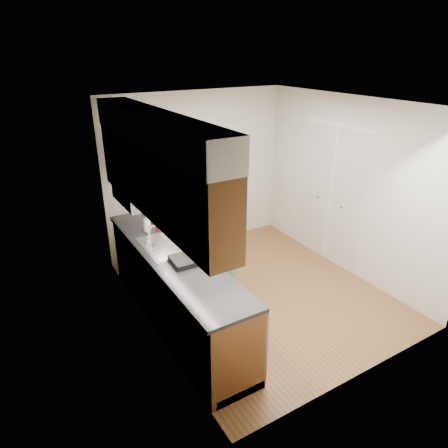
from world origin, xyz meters
name	(u,v)px	position (x,y,z in m)	size (l,w,h in m)	color
floor	(258,293)	(0.00, 0.00, 0.00)	(3.50, 3.50, 0.00)	brown
ceiling	(266,103)	(0.00, 0.00, 2.50)	(3.50, 3.50, 0.00)	white
wall_left	(147,234)	(-1.50, 0.00, 1.25)	(0.02, 3.50, 2.50)	beige
wall_right	(348,188)	(1.50, 0.00, 1.25)	(0.02, 3.50, 2.50)	beige
wall_back	(197,173)	(0.00, 1.75, 1.25)	(3.00, 0.02, 2.50)	beige
counter	(176,287)	(-1.20, 0.00, 0.49)	(0.64, 2.80, 1.30)	brown
upper_cabinets	(155,167)	(-1.33, 0.05, 1.95)	(0.47, 2.80, 1.21)	brown
closet_door	(330,196)	(1.49, 0.30, 1.02)	(0.02, 1.22, 2.05)	white
floor_mat	(223,299)	(-0.50, 0.10, 0.01)	(0.44, 0.75, 0.01)	#58585B
person	(222,232)	(-0.50, 0.10, 0.99)	(0.69, 0.46, 1.94)	#9CB8BD
soap_bottle_a	(147,223)	(-1.25, 0.69, 1.06)	(0.10, 0.10, 0.25)	silver
soap_bottle_b	(159,217)	(-1.03, 0.84, 1.04)	(0.09, 0.09, 0.20)	silver
soda_can	(159,227)	(-1.12, 0.63, 1.00)	(0.06, 0.06, 0.12)	red
steel_can	(161,227)	(-1.10, 0.61, 1.00)	(0.06, 0.06, 0.12)	#A5A5AA
dish_rack	(188,260)	(-1.15, -0.27, 0.97)	(0.36, 0.31, 0.06)	black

